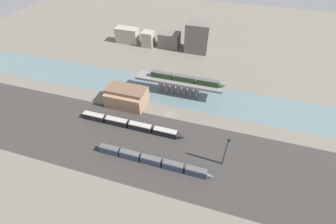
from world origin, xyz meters
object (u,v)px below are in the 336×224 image
object	(u,v)px
train_yard_near	(153,161)
signal_tower	(226,152)
train_yard_mid	(131,125)
warehouse_building	(127,96)
train_on_bridge	(187,79)

from	to	relation	value
train_yard_near	signal_tower	xyz separation A→B (m)	(28.85, 8.60, 6.09)
train_yard_mid	warehouse_building	bearing A→B (deg)	119.72
train_yard_near	warehouse_building	bearing A→B (deg)	128.66
train_yard_near	warehouse_building	distance (m)	43.86
train_yard_mid	train_yard_near	bearing A→B (deg)	-44.31
train_yard_near	train_yard_mid	xyz separation A→B (m)	(-17.68, 17.26, -0.21)
train_on_bridge	warehouse_building	distance (m)	34.73
train_yard_mid	train_on_bridge	bearing A→B (deg)	59.18
train_yard_near	signal_tower	distance (m)	30.71
train_yard_mid	signal_tower	xyz separation A→B (m)	(46.53, -8.66, 6.30)
warehouse_building	train_yard_mid	bearing A→B (deg)	-60.28
train_on_bridge	train_yard_mid	bearing A→B (deg)	-120.82
train_yard_near	warehouse_building	xyz separation A→B (m)	(-27.34, 34.17, 2.93)
train_yard_near	train_yard_mid	bearing A→B (deg)	135.69
train_on_bridge	train_yard_mid	distance (m)	40.35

